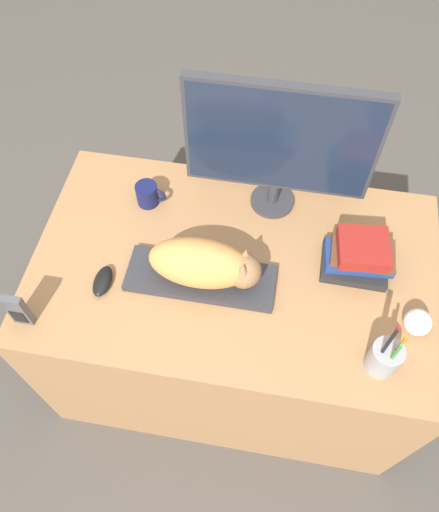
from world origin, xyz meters
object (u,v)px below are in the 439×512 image
Objects in this scene: computer_mouse at (103,281)px; monitor at (280,144)px; pen_cup at (385,357)px; coffee_mug at (148,194)px; phone at (18,311)px; baseball at (418,322)px; keyboard at (201,278)px; cat at (207,264)px; book_stack at (359,256)px.

monitor is at bearing 40.54° from computer_mouse.
computer_mouse is 0.47× the size of pen_cup.
coffee_mug is (0.06, 0.34, 0.02)m from computer_mouse.
phone is (-1.03, -0.04, 0.01)m from pen_cup.
coffee_mug is 0.94m from baseball.
monitor reaches higher than keyboard.
keyboard is 0.30m from computer_mouse.
keyboard is 1.36× the size of cat.
pen_cup reaches higher than phone.
phone is 0.62× the size of book_stack.
keyboard is at bearing 24.92° from phone.
phone is (-0.25, -0.50, 0.03)m from coffee_mug.
coffee_mug is at bearing -170.66° from monitor.
pen_cup is 2.94× the size of baseball.
computer_mouse is at bearing -139.46° from monitor.
monitor is 2.66× the size of book_stack.
baseball is (0.62, -0.05, -0.06)m from cat.
monitor is 5.66× the size of coffee_mug.
phone reaches higher than book_stack.
cat is at bearing -115.17° from monitor.
computer_mouse is at bearing -179.40° from baseball.
keyboard is 0.54m from phone.
monitor is 2.49× the size of pen_cup.
book_stack is (-0.17, 0.19, 0.02)m from baseball.
monitor is 7.33× the size of baseball.
book_stack is (0.45, 0.13, -0.04)m from cat.
book_stack is at bearing 133.13° from baseball.
book_stack reaches higher than baseball.
coffee_mug is 0.75× the size of phone.
baseball reaches higher than keyboard.
pen_cup is at bearing -30.58° from coffee_mug.
pen_cup reaches higher than baseball.
cat is (0.02, -0.00, 0.09)m from keyboard.
computer_mouse is 0.79m from book_stack.
pen_cup is at bearing -76.73° from book_stack.
baseball is at bearing -4.78° from keyboard.
pen_cup is at bearing -19.42° from cat.
cat reaches higher than phone.
monitor is (0.16, 0.34, 0.18)m from cat.
cat reaches higher than coffee_mug.
book_stack is at bearing -36.43° from monitor.
book_stack is at bearing 20.48° from phone.
coffee_mug reaches higher than keyboard.
phone is at bearing -155.08° from keyboard.
pen_cup is 0.33m from book_stack.
monitor is (0.18, 0.34, 0.27)m from keyboard.
keyboard is 4.22× the size of computer_mouse.
pen_cup is (0.55, -0.19, 0.04)m from keyboard.
pen_cup is (0.78, -0.46, 0.02)m from coffee_mug.
computer_mouse is (-0.29, -0.06, 0.00)m from keyboard.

